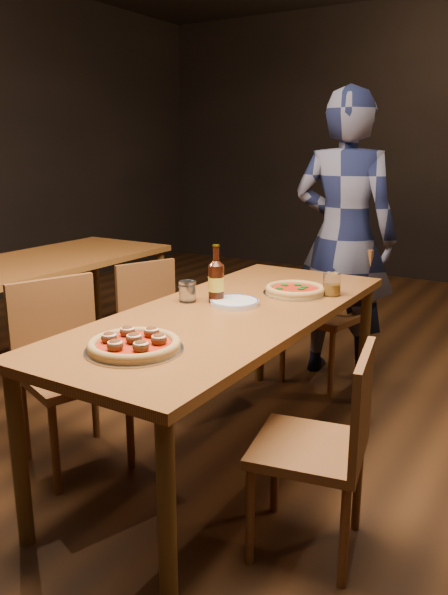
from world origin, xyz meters
The scene contains 15 objects.
ground centered at (0.00, 0.00, 0.00)m, with size 9.00×9.00×0.00m, color black.
room_shell centered at (0.00, 0.00, 1.86)m, with size 9.00×9.00×9.00m.
table_main centered at (0.00, 0.00, 0.68)m, with size 0.80×2.00×0.75m.
table_left centered at (-1.70, 0.30, 0.68)m, with size 0.80×2.00×0.75m.
chair_main_nw centered at (-0.59, -0.42, 0.46)m, with size 0.43×0.43×0.91m, color brown, non-canonical shape.
chair_main_sw centered at (-0.71, 0.41, 0.42)m, with size 0.39×0.39×0.84m, color brown, non-canonical shape.
chair_main_e centered at (0.57, -0.40, 0.42)m, with size 0.39×0.39×0.83m, color brown, non-canonical shape.
chair_end centered at (0.01, 1.13, 0.45)m, with size 0.42×0.42×0.90m, color brown, non-canonical shape.
pizza_meatball centered at (-0.02, -0.65, 0.77)m, with size 0.36×0.36×0.07m.
pizza_margherita centered at (0.13, 0.43, 0.77)m, with size 0.32×0.32×0.04m.
plate_stack centered at (-0.03, 0.09, 0.76)m, with size 0.23×0.23×0.02m, color white.
beer_bottle centered at (-0.13, 0.08, 0.85)m, with size 0.08×0.08×0.27m.
water_glass centered at (-0.25, 0.02, 0.80)m, with size 0.08×0.08×0.10m, color white.
amber_glass centered at (0.29, 0.50, 0.81)m, with size 0.09×0.09×0.11m, color #A86613.
diner centered at (0.05, 1.32, 0.91)m, with size 0.66×0.44×1.82m, color black.
Camera 1 is at (1.31, -2.18, 1.47)m, focal length 35.00 mm.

